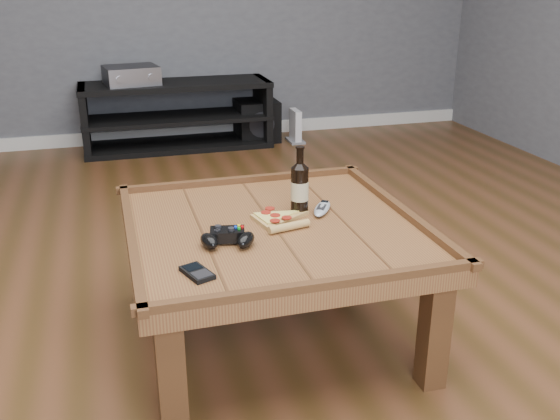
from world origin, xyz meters
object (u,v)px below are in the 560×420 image
object	(u,v)px
media_console	(177,116)
remote_control	(322,208)
coffee_table	(273,240)
subwoofer	(257,120)
pizza_slice	(277,219)
av_receiver	(131,75)
beer_bottle	(300,186)
game_console	(295,127)
game_controller	(227,238)
smartphone	(197,273)

from	to	relation	value
media_console	remote_control	size ratio (longest dim) A/B	8.26
coffee_table	subwoofer	size ratio (longest dim) A/B	3.17
pizza_slice	subwoofer	size ratio (longest dim) A/B	0.93
pizza_slice	av_receiver	xyz separation A→B (m)	(-0.33, 2.72, 0.11)
coffee_table	pizza_slice	world-z (taller)	pizza_slice
beer_bottle	subwoofer	size ratio (longest dim) A/B	0.77
game_console	game_controller	bearing A→B (deg)	-110.83
game_controller	game_console	size ratio (longest dim) A/B	0.76
game_controller	game_console	world-z (taller)	game_controller
coffee_table	smartphone	xyz separation A→B (m)	(-0.31, -0.30, 0.07)
coffee_table	beer_bottle	world-z (taller)	beer_bottle
av_receiver	game_console	size ratio (longest dim) A/B	1.62
pizza_slice	remote_control	size ratio (longest dim) A/B	1.79
beer_bottle	remote_control	distance (m)	0.12
av_receiver	game_console	distance (m)	1.31
remote_control	game_console	bearing A→B (deg)	105.83
coffee_table	smartphone	distance (m)	0.44
remote_control	beer_bottle	bearing A→B (deg)	-158.14
beer_bottle	av_receiver	xyz separation A→B (m)	(-0.44, 2.65, 0.01)
game_console	av_receiver	bearing A→B (deg)	176.76
av_receiver	pizza_slice	bearing A→B (deg)	-91.78
media_console	remote_control	distance (m)	2.69
smartphone	av_receiver	xyz separation A→B (m)	(0.00, 3.05, 0.11)
coffee_table	beer_bottle	bearing A→B (deg)	36.21
pizza_slice	game_console	size ratio (longest dim) A/B	1.19
game_controller	subwoofer	size ratio (longest dim) A/B	0.60
media_console	beer_bottle	world-z (taller)	beer_bottle
beer_bottle	game_controller	size ratio (longest dim) A/B	1.28
subwoofer	coffee_table	bearing A→B (deg)	-103.00
pizza_slice	coffee_table	bearing A→B (deg)	-143.18
beer_bottle	smartphone	distance (m)	0.60
coffee_table	game_controller	bearing A→B (deg)	-147.27
smartphone	av_receiver	distance (m)	3.05
smartphone	remote_control	xyz separation A→B (m)	(0.52, 0.38, 0.00)
media_console	pizza_slice	distance (m)	2.73
pizza_slice	media_console	bearing A→B (deg)	78.21
beer_bottle	pizza_slice	bearing A→B (deg)	-147.13
remote_control	av_receiver	distance (m)	2.72
av_receiver	media_console	bearing A→B (deg)	-7.91
media_console	beer_bottle	size ratio (longest dim) A/B	5.60
beer_bottle	smartphone	world-z (taller)	beer_bottle
av_receiver	coffee_table	bearing A→B (deg)	-92.28
beer_bottle	subwoofer	bearing A→B (deg)	79.35
remote_control	game_console	distance (m)	2.70
coffee_table	game_console	world-z (taller)	coffee_table
beer_bottle	coffee_table	bearing A→B (deg)	-143.79
remote_control	subwoofer	size ratio (longest dim) A/B	0.52
remote_control	subwoofer	xyz separation A→B (m)	(0.43, 2.72, -0.30)
smartphone	av_receiver	world-z (taller)	av_receiver
smartphone	av_receiver	bearing A→B (deg)	69.86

